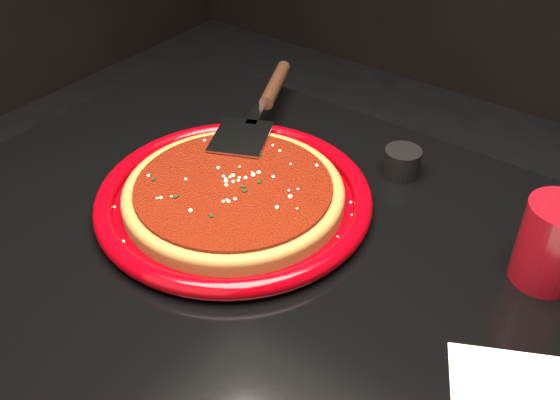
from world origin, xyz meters
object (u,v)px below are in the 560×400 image
object	(u,v)px
plate	(234,198)
pizza_server	(261,106)
cup	(552,243)
ramekin	(402,162)

from	to	relation	value
plate	pizza_server	bearing A→B (deg)	117.03
pizza_server	cup	distance (m)	0.51
plate	ramekin	distance (m)	0.27
plate	cup	size ratio (longest dim) A/B	3.51
plate	ramekin	bearing A→B (deg)	54.33
ramekin	plate	bearing A→B (deg)	-125.67
pizza_server	ramekin	xyz separation A→B (m)	(0.25, 0.03, -0.03)
pizza_server	ramekin	distance (m)	0.25
cup	ramekin	world-z (taller)	cup
plate	ramekin	size ratio (longest dim) A/B	7.03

